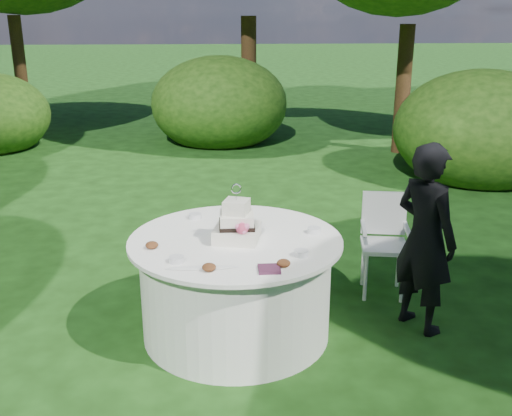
{
  "coord_description": "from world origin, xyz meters",
  "views": [
    {
      "loc": [
        -0.13,
        -4.06,
        2.35
      ],
      "look_at": [
        0.15,
        0.0,
        1.0
      ],
      "focal_mm": 42.0,
      "sensor_mm": 36.0,
      "label": 1
    }
  ],
  "objects_px": {
    "napkins": "(269,269)",
    "table": "(236,286)",
    "guest": "(425,238)",
    "chair": "(384,235)",
    "cake": "(237,225)"
  },
  "relations": [
    {
      "from": "napkins",
      "to": "table",
      "type": "distance_m",
      "value": 0.72
    },
    {
      "from": "guest",
      "to": "chair",
      "type": "height_order",
      "value": "guest"
    },
    {
      "from": "table",
      "to": "chair",
      "type": "height_order",
      "value": "chair"
    },
    {
      "from": "guest",
      "to": "chair",
      "type": "relative_size",
      "value": 1.68
    },
    {
      "from": "guest",
      "to": "table",
      "type": "distance_m",
      "value": 1.45
    },
    {
      "from": "napkins",
      "to": "chair",
      "type": "bearing_deg",
      "value": 47.97
    },
    {
      "from": "chair",
      "to": "cake",
      "type": "bearing_deg",
      "value": -152.23
    },
    {
      "from": "guest",
      "to": "chair",
      "type": "xyz_separation_m",
      "value": [
        -0.12,
        0.64,
        -0.22
      ]
    },
    {
      "from": "chair",
      "to": "napkins",
      "type": "bearing_deg",
      "value": -132.03
    },
    {
      "from": "napkins",
      "to": "cake",
      "type": "height_order",
      "value": "cake"
    },
    {
      "from": "guest",
      "to": "cake",
      "type": "bearing_deg",
      "value": 60.81
    },
    {
      "from": "napkins",
      "to": "chair",
      "type": "relative_size",
      "value": 0.16
    },
    {
      "from": "napkins",
      "to": "table",
      "type": "bearing_deg",
      "value": 108.73
    },
    {
      "from": "table",
      "to": "cake",
      "type": "xyz_separation_m",
      "value": [
        0.01,
        -0.03,
        0.5
      ]
    },
    {
      "from": "guest",
      "to": "table",
      "type": "height_order",
      "value": "guest"
    }
  ]
}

